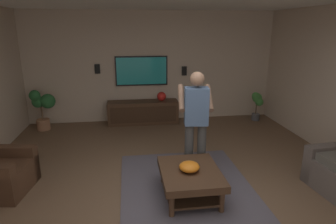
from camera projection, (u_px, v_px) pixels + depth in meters
ground_plane at (178, 203)px, 3.89m from camera, size 9.03×9.03×0.00m
wall_back_tv at (152, 67)px, 7.14m from camera, size 0.10×6.24×2.67m
area_rug at (187, 188)px, 4.24m from camera, size 2.45×1.91×0.01m
coffee_table at (190, 177)px, 3.97m from camera, size 1.00×0.80×0.40m
media_console at (143, 112)px, 7.08m from camera, size 0.45×1.70×0.55m
tv at (142, 71)px, 7.03m from camera, size 0.05×1.26×0.71m
person_standing at (196, 117)px, 4.48m from camera, size 0.58×0.58×1.64m
potted_plant_tall at (43, 105)px, 6.52m from camera, size 0.41×0.51×0.96m
potted_plant_short at (257, 101)px, 7.25m from camera, size 0.30×0.27×0.72m
bowl at (189, 167)px, 3.90m from camera, size 0.28×0.28×0.13m
remote_white at (194, 166)px, 4.03m from camera, size 0.15×0.10×0.02m
remote_black at (194, 165)px, 4.07m from camera, size 0.11×0.15×0.02m
vase_round at (162, 96)px, 7.03m from camera, size 0.22×0.22×0.22m
wall_speaker_left at (184, 71)px, 7.20m from camera, size 0.06×0.12×0.22m
wall_speaker_right at (97, 69)px, 6.89m from camera, size 0.06×0.12×0.22m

